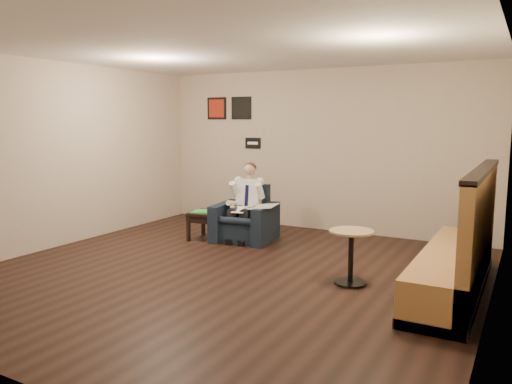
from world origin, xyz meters
The scene contains 18 objects.
ground centered at (0.00, 0.00, 0.00)m, with size 6.00×6.00×0.00m, color black.
wall_back centered at (0.00, 3.00, 1.40)m, with size 6.00×0.02×2.80m, color beige.
wall_left centered at (-3.00, 0.00, 1.40)m, with size 0.02×6.00×2.80m, color beige.
wall_right centered at (3.00, 0.00, 1.40)m, with size 0.02×6.00×2.80m, color beige.
ceiling centered at (0.00, 0.00, 2.80)m, with size 6.00×6.00×0.02m, color white.
seating_sign centered at (-1.30, 2.98, 1.50)m, with size 0.32×0.02×0.20m, color black.
art_print_left centered at (-2.10, 2.98, 2.15)m, with size 0.42×0.03×0.42m, color red.
art_print_right centered at (-1.55, 2.98, 2.15)m, with size 0.42×0.03×0.42m, color black.
armchair centered at (-0.70, 1.65, 0.43)m, with size 0.90×0.90×0.87m, color black.
seated_man centered at (-0.68, 1.53, 0.59)m, with size 0.57×0.85×1.19m, color white, non-canonical shape.
lap_papers centered at (-0.67, 1.44, 0.53)m, with size 0.20×0.28×0.01m, color white.
newspaper centered at (-0.32, 1.60, 0.59)m, with size 0.38×0.47×0.01m, color silver.
side_table centered at (-1.24, 1.42, 0.23)m, with size 0.55×0.55×0.45m, color black.
green_folder centered at (-1.26, 1.39, 0.46)m, with size 0.45×0.32×0.01m, color #2BD950.
coffee_mug centered at (-1.07, 1.56, 0.50)m, with size 0.08×0.08×0.10m, color white.
smartphone centered at (-1.20, 1.58, 0.46)m, with size 0.14×0.07×0.01m, color black.
banquette centered at (2.59, 0.65, 0.70)m, with size 0.65×2.72×1.39m, color #AE7B43.
cafe_table centered at (1.51, 0.36, 0.32)m, with size 0.52×0.52×0.65m, color tan.
Camera 1 is at (3.30, -5.16, 1.91)m, focal length 35.00 mm.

